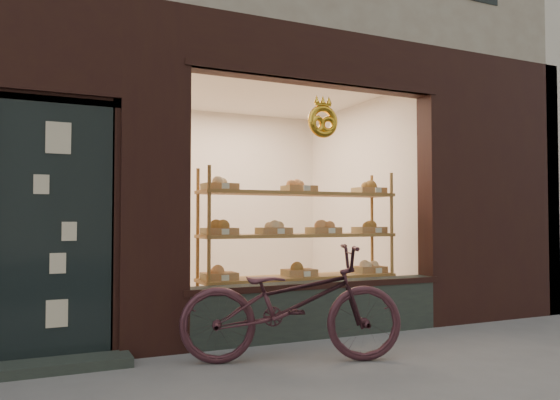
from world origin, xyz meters
name	(u,v)px	position (x,y,z in m)	size (l,w,h in m)	color
display_shelf	(299,250)	(0.45, 2.55, 0.85)	(2.20, 0.45, 1.70)	olive
bicycle	(291,303)	(-0.22, 1.36, 0.48)	(0.64, 1.83, 0.96)	#371A21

